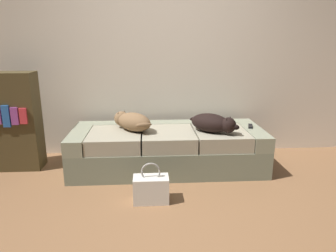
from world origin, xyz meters
The scene contains 8 objects.
ground_plane centered at (0.00, 0.00, 0.00)m, with size 10.00×10.00×0.00m, color brown.
back_wall centered at (0.00, 1.75, 1.40)m, with size 6.40×0.10×2.80m, color beige.
couch centered at (0.00, 1.14, 0.23)m, with size 2.15×0.86×0.46m.
dog_tan centered at (-0.40, 1.12, 0.56)m, with size 0.50×0.50×0.20m.
dog_dark centered at (0.48, 0.99, 0.56)m, with size 0.53×0.47×0.20m.
tv_remote centered at (0.96, 1.16, 0.47)m, with size 0.04×0.15×0.02m, color black.
handbag centered at (-0.20, 0.35, 0.13)m, with size 0.32×0.18×0.38m.
bookshelf centered at (-1.73, 1.25, 0.55)m, with size 0.56×0.30×1.10m.
Camera 1 is at (-0.21, -2.21, 1.42)m, focal length 33.15 mm.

